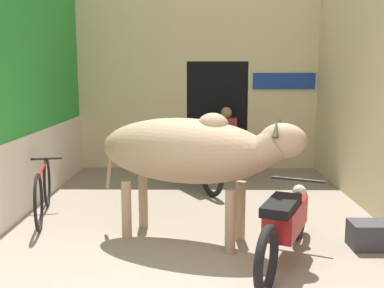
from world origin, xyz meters
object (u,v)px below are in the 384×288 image
object	(u,v)px
cow	(190,151)
bicycle	(43,190)
crate	(370,235)
plastic_stool	(209,158)
motorcycle_far	(190,161)
shopkeeper_seated	(226,139)
motorcycle_near	(285,222)

from	to	relation	value
cow	bicycle	bearing A→B (deg)	157.94
cow	crate	size ratio (longest dim) A/B	5.29
plastic_stool	motorcycle_far	bearing A→B (deg)	-107.36
shopkeeper_seated	motorcycle_far	bearing A→B (deg)	-126.03
motorcycle_far	plastic_stool	distance (m)	1.19
bicycle	shopkeeper_seated	bearing A→B (deg)	45.31
plastic_stool	crate	distance (m)	4.08
motorcycle_far	shopkeeper_seated	bearing A→B (deg)	53.97
bicycle	shopkeeper_seated	world-z (taller)	shopkeeper_seated
motorcycle_near	shopkeeper_seated	world-z (taller)	shopkeeper_seated
plastic_stool	crate	world-z (taller)	plastic_stool
motorcycle_near	bicycle	bearing A→B (deg)	154.65
motorcycle_near	crate	distance (m)	1.09
bicycle	plastic_stool	size ratio (longest dim) A/B	3.58
plastic_stool	shopkeeper_seated	bearing A→B (deg)	-38.46
plastic_stool	crate	bearing A→B (deg)	-66.60
bicycle	motorcycle_near	bearing A→B (deg)	-25.35
motorcycle_near	shopkeeper_seated	size ratio (longest dim) A/B	1.53
shopkeeper_seated	crate	world-z (taller)	shopkeeper_seated
motorcycle_near	crate	xyz separation A→B (m)	(0.99, 0.37, -0.27)
crate	shopkeeper_seated	bearing A→B (deg)	110.67
cow	plastic_stool	xyz separation A→B (m)	(0.31, 3.54, -0.76)
bicycle	cow	bearing A→B (deg)	-22.06
bicycle	plastic_stool	world-z (taller)	bicycle
motorcycle_far	crate	xyz separation A→B (m)	(1.97, -2.61, -0.29)
motorcycle_far	bicycle	xyz separation A→B (m)	(-1.86, -1.64, -0.07)
shopkeeper_seated	crate	size ratio (longest dim) A/B	2.80
motorcycle_far	plastic_stool	bearing A→B (deg)	72.64
cow	plastic_stool	size ratio (longest dim) A/B	4.95
crate	cow	bearing A→B (deg)	173.97
shopkeeper_seated	plastic_stool	size ratio (longest dim) A/B	2.62
bicycle	shopkeeper_seated	xyz separation A→B (m)	(2.50, 2.53, 0.30)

